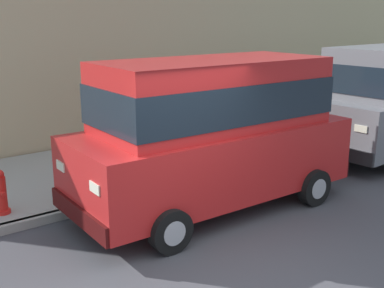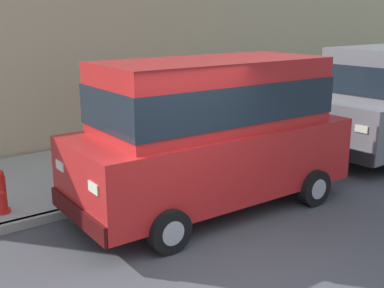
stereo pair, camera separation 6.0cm
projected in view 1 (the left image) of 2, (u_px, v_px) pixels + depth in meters
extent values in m
plane|color=#424247|center=(240.00, 283.00, 5.96)|extent=(80.00, 80.00, 0.00)
cube|color=gray|center=(116.00, 201.00, 8.41)|extent=(0.16, 64.00, 0.14)
cube|color=#99968E|center=(73.00, 175.00, 9.80)|extent=(3.60, 64.00, 0.14)
cube|color=red|center=(213.00, 158.00, 8.11)|extent=(1.98, 4.83, 1.10)
cube|color=red|center=(213.00, 93.00, 7.83)|extent=(1.73, 3.83, 1.10)
cube|color=#19232D|center=(213.00, 98.00, 7.85)|extent=(1.77, 3.87, 0.61)
cube|color=#400A0A|center=(83.00, 214.00, 6.88)|extent=(1.87, 0.23, 0.28)
cube|color=#400A0A|center=(306.00, 158.00, 9.55)|extent=(1.87, 0.23, 0.28)
cylinder|color=black|center=(170.00, 231.00, 6.66)|extent=(0.23, 0.64, 0.64)
cylinder|color=#9E9EA3|center=(170.00, 231.00, 6.66)|extent=(0.25, 0.36, 0.35)
cylinder|color=black|center=(108.00, 192.00, 8.15)|extent=(0.23, 0.64, 0.64)
cylinder|color=#9E9EA3|center=(108.00, 192.00, 8.15)|extent=(0.25, 0.36, 0.35)
cylinder|color=black|center=(314.00, 187.00, 8.35)|extent=(0.23, 0.64, 0.64)
cylinder|color=#9E9EA3|center=(314.00, 187.00, 8.35)|extent=(0.25, 0.36, 0.35)
cylinder|color=black|center=(241.00, 161.00, 9.84)|extent=(0.23, 0.64, 0.64)
cylinder|color=#9E9EA3|center=(241.00, 161.00, 9.84)|extent=(0.25, 0.36, 0.35)
cube|color=#EAEACC|center=(97.00, 188.00, 6.25)|extent=(0.28, 0.08, 0.14)
cube|color=#EAEACC|center=(62.00, 166.00, 7.17)|extent=(0.28, 0.08, 0.14)
cube|color=#252527|center=(335.00, 150.00, 10.13)|extent=(1.87, 0.27, 0.28)
cylinder|color=black|center=(322.00, 141.00, 11.40)|extent=(0.24, 0.65, 0.64)
cylinder|color=#9E9EA3|center=(322.00, 141.00, 11.40)|extent=(0.25, 0.36, 0.35)
cube|color=#EAEACC|center=(362.00, 129.00, 9.52)|extent=(0.28, 0.09, 0.14)
cube|color=#EAEACC|center=(313.00, 119.00, 10.40)|extent=(0.28, 0.09, 0.14)
ellipsoid|color=white|center=(169.00, 145.00, 10.68)|extent=(0.48, 0.31, 0.20)
cylinder|color=white|center=(162.00, 153.00, 10.77)|extent=(0.05, 0.05, 0.18)
cylinder|color=white|center=(166.00, 152.00, 10.86)|extent=(0.05, 0.05, 0.18)
cylinder|color=white|center=(172.00, 155.00, 10.61)|extent=(0.05, 0.05, 0.18)
cylinder|color=white|center=(175.00, 154.00, 10.70)|extent=(0.05, 0.05, 0.18)
sphere|color=white|center=(159.00, 139.00, 10.83)|extent=(0.17, 0.17, 0.17)
ellipsoid|color=gray|center=(156.00, 139.00, 10.89)|extent=(0.13, 0.10, 0.06)
cone|color=white|center=(157.00, 136.00, 10.76)|extent=(0.06, 0.06, 0.07)
cone|color=white|center=(160.00, 135.00, 10.84)|extent=(0.06, 0.06, 0.07)
cylinder|color=white|center=(178.00, 144.00, 10.52)|extent=(0.12, 0.07, 0.13)
cylinder|color=red|center=(3.00, 211.00, 7.70)|extent=(0.24, 0.24, 0.06)
cylinder|color=red|center=(1.00, 193.00, 7.63)|extent=(0.17, 0.17, 0.55)
cylinder|color=red|center=(3.00, 194.00, 7.53)|extent=(0.10, 0.07, 0.07)
cube|color=tan|center=(200.00, 49.00, 13.69)|extent=(0.50, 20.00, 4.52)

